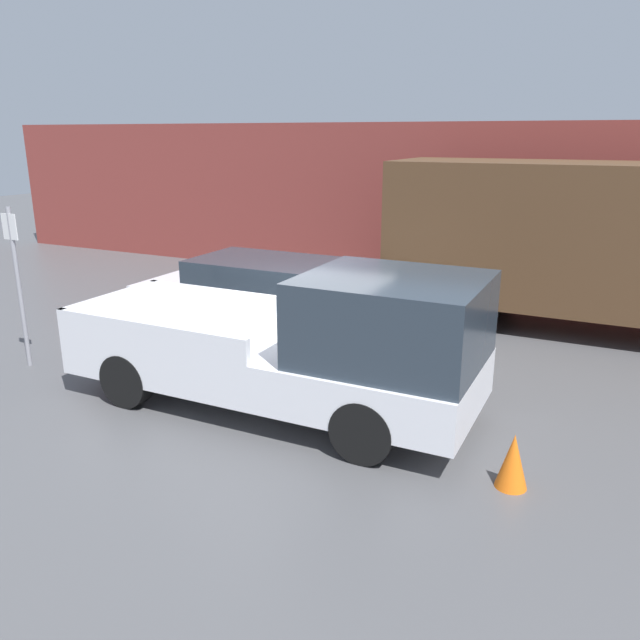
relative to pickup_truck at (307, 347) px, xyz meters
The scene contains 7 objects.
ground_plane 1.44m from the pickup_truck, 130.26° to the left, with size 60.00×60.00×0.00m, color #4C4C4F.
building_wall 8.26m from the pickup_truck, 94.92° to the left, with size 28.00×0.15×3.92m.
pickup_truck is the anchor object (origin of this frame).
car 3.63m from the pickup_truck, 131.17° to the left, with size 4.64×1.97×1.44m.
delivery_truck 6.52m from the pickup_truck, 61.62° to the left, with size 8.19×2.42×3.15m.
parking_sign 4.96m from the pickup_truck, behind, with size 0.30×0.07×2.58m.
traffic_cone 2.98m from the pickup_truck, 14.16° to the right, with size 0.34×0.34×0.62m.
Camera 1 is at (4.28, -7.76, 3.65)m, focal length 35.00 mm.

